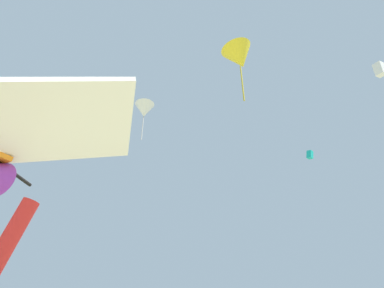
{
  "coord_description": "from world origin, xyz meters",
  "views": [
    {
      "loc": [
        2.24,
        -1.24,
        1.16
      ],
      "look_at": [
        0.29,
        1.99,
        3.65
      ],
      "focal_mm": 31.76,
      "sensor_mm": 36.0,
      "label": 1
    }
  ],
  "objects_px": {
    "distant_kite_white_mid_right": "(144,110)",
    "distant_kite_teal_high_right": "(310,155)",
    "distant_kite_white_low_left": "(380,69)",
    "distant_kite_yellow_high_left": "(239,58)"
  },
  "relations": [
    {
      "from": "distant_kite_white_mid_right",
      "to": "distant_kite_teal_high_right",
      "type": "distance_m",
      "value": 20.64
    },
    {
      "from": "distant_kite_white_low_left",
      "to": "distant_kite_white_mid_right",
      "type": "bearing_deg",
      "value": -143.3
    },
    {
      "from": "distant_kite_white_mid_right",
      "to": "distant_kite_yellow_high_left",
      "type": "xyz_separation_m",
      "value": [
        7.1,
        -2.37,
        -1.76
      ]
    },
    {
      "from": "distant_kite_teal_high_right",
      "to": "distant_kite_yellow_high_left",
      "type": "relative_size",
      "value": 0.29
    },
    {
      "from": "distant_kite_yellow_high_left",
      "to": "distant_kite_teal_high_right",
      "type": "bearing_deg",
      "value": 93.86
    },
    {
      "from": "distant_kite_white_low_left",
      "to": "distant_kite_teal_high_right",
      "type": "distance_m",
      "value": 12.0
    },
    {
      "from": "distant_kite_teal_high_right",
      "to": "distant_kite_yellow_high_left",
      "type": "bearing_deg",
      "value": -86.14
    },
    {
      "from": "distant_kite_white_low_left",
      "to": "distant_kite_yellow_high_left",
      "type": "height_order",
      "value": "distant_kite_white_low_left"
    },
    {
      "from": "distant_kite_white_low_left",
      "to": "distant_kite_white_mid_right",
      "type": "height_order",
      "value": "distant_kite_white_low_left"
    },
    {
      "from": "distant_kite_white_low_left",
      "to": "distant_kite_teal_high_right",
      "type": "height_order",
      "value": "distant_kite_teal_high_right"
    }
  ]
}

